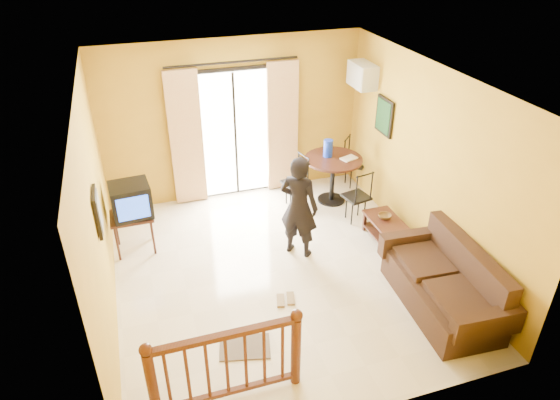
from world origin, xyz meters
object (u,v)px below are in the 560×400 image
object	(u,v)px
dining_table	(333,167)
coffee_table	(386,227)
television	(131,200)
standing_person	(299,207)
sofa	(446,285)

from	to	relation	value
dining_table	coffee_table	xyz separation A→B (m)	(0.32, -1.42, -0.42)
dining_table	coffee_table	size ratio (longest dim) A/B	1.22
dining_table	coffee_table	distance (m)	1.52
television	dining_table	xyz separation A→B (m)	(3.40, 0.47, -0.20)
standing_person	coffee_table	bearing A→B (deg)	-142.97
television	coffee_table	size ratio (longest dim) A/B	0.72
sofa	standing_person	xyz separation A→B (m)	(-1.42, 1.70, 0.47)
dining_table	standing_person	size ratio (longest dim) A/B	0.63
dining_table	sofa	bearing A→B (deg)	-83.83
sofa	standing_person	world-z (taller)	standing_person
television	sofa	distance (m)	4.54
coffee_table	sofa	xyz separation A→B (m)	(0.01, -1.57, 0.09)
dining_table	television	bearing A→B (deg)	-172.15
sofa	coffee_table	bearing A→B (deg)	93.89
coffee_table	television	bearing A→B (deg)	165.63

